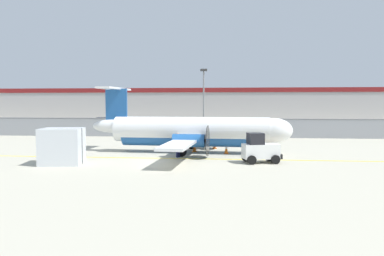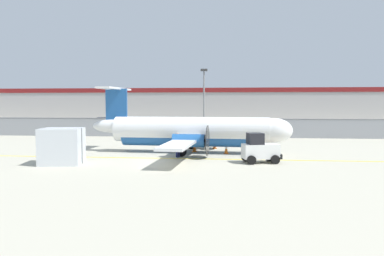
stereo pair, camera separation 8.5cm
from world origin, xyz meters
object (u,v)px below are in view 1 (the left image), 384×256
(cargo_container, at_px, (62,146))
(parked_car_7, at_px, (314,125))
(parked_car_5, at_px, (244,125))
(apron_light_pole, at_px, (204,98))
(traffic_cone_far_left, at_px, (215,145))
(parked_car_4, at_px, (223,126))
(traffic_cone_near_right, at_px, (195,148))
(ground_crew_worker, at_px, (178,144))
(traffic_cone_far_right, at_px, (265,151))
(parked_car_3, at_px, (185,124))
(commuter_airplane, at_px, (194,132))
(baggage_tug, at_px, (260,149))
(parked_car_6, at_px, (287,126))
(parked_car_1, at_px, (128,124))
(traffic_cone_near_left, at_px, (226,149))
(parked_car_0, at_px, (104,123))
(parked_car_2, at_px, (147,125))

(cargo_container, xyz_separation_m, parked_car_7, (21.18, 28.33, -0.21))
(parked_car_5, bearing_deg, apron_light_pole, -117.61)
(traffic_cone_far_left, height_order, parked_car_4, parked_car_4)
(cargo_container, xyz_separation_m, traffic_cone_near_right, (7.50, 6.59, -0.79))
(traffic_cone_far_left, bearing_deg, ground_crew_worker, -113.77)
(traffic_cone_far_right, relative_size, parked_car_3, 0.15)
(commuter_airplane, distance_m, ground_crew_worker, 2.73)
(ground_crew_worker, distance_m, traffic_cone_near_right, 3.20)
(baggage_tug, distance_m, parked_car_6, 24.79)
(parked_car_1, bearing_deg, parked_car_7, 3.95)
(commuter_airplane, relative_size, parked_car_4, 3.67)
(parked_car_5, bearing_deg, parked_car_4, -148.70)
(baggage_tug, relative_size, traffic_cone_near_right, 3.94)
(traffic_cone_near_left, relative_size, parked_car_6, 0.15)
(traffic_cone_near_left, bearing_deg, parked_car_4, 91.79)
(baggage_tug, xyz_separation_m, cargo_container, (-12.05, -1.71, 0.24))
(traffic_cone_far_left, bearing_deg, parked_car_4, 88.73)
(ground_crew_worker, xyz_separation_m, parked_car_4, (2.67, 21.91, -0.06))
(parked_car_5, bearing_deg, parked_car_6, -19.52)
(baggage_tug, height_order, traffic_cone_near_left, baggage_tug)
(traffic_cone_far_left, xyz_separation_m, parked_car_0, (-17.07, 22.55, 0.58))
(parked_car_1, xyz_separation_m, parked_car_7, (25.11, -0.78, 0.00))
(parked_car_6, bearing_deg, parked_car_5, -18.52)
(cargo_container, bearing_deg, traffic_cone_far_left, 36.34)
(baggage_tug, height_order, parked_car_5, baggage_tug)
(traffic_cone_near_right, relative_size, parked_car_2, 0.15)
(cargo_container, bearing_deg, parked_car_4, 61.70)
(parked_car_0, relative_size, parked_car_4, 0.98)
(traffic_cone_far_right, xyz_separation_m, parked_car_6, (4.68, 21.01, 0.58))
(parked_car_3, xyz_separation_m, apron_light_pole, (3.39, -11.98, 3.41))
(parked_car_1, relative_size, parked_car_3, 1.02)
(parked_car_7, bearing_deg, parked_car_2, -166.96)
(baggage_tug, relative_size, apron_light_pole, 0.35)
(traffic_cone_far_right, distance_m, parked_car_1, 29.34)
(traffic_cone_far_left, xyz_separation_m, parked_car_3, (-4.87, 20.14, 0.58))
(traffic_cone_near_left, distance_m, traffic_cone_near_right, 2.54)
(parked_car_3, distance_m, apron_light_pole, 12.91)
(traffic_cone_near_right, xyz_separation_m, traffic_cone_far_left, (1.44, 2.22, 0.00))
(cargo_container, distance_m, parked_car_1, 29.37)
(traffic_cone_near_right, distance_m, apron_light_pole, 11.11)
(cargo_container, relative_size, parked_car_0, 0.62)
(traffic_cone_near_right, xyz_separation_m, parked_car_4, (1.81, 18.89, 0.58))
(parked_car_1, height_order, parked_car_3, same)
(traffic_cone_far_right, xyz_separation_m, parked_car_5, (-0.64, 22.48, 0.58))
(cargo_container, distance_m, parked_car_0, 32.39)
(cargo_container, distance_m, traffic_cone_far_left, 12.58)
(commuter_airplane, distance_m, cargo_container, 9.69)
(apron_light_pole, bearing_deg, baggage_tug, -73.27)
(traffic_cone_near_left, distance_m, traffic_cone_far_right, 2.88)
(parked_car_4, bearing_deg, parked_car_6, 10.41)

